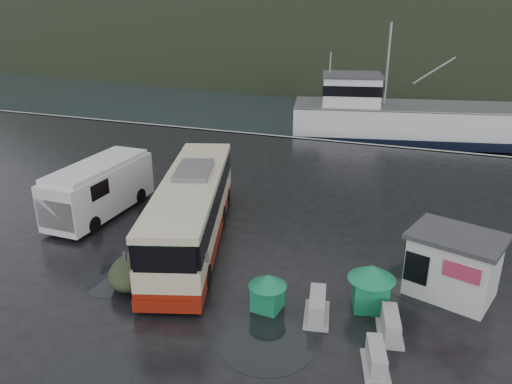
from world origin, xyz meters
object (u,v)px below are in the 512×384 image
(waste_bin_left, at_px, (369,307))
(jersey_barrier_c, at_px, (389,335))
(coach_bus, at_px, (194,242))
(ticket_kiosk, at_px, (448,294))
(jersey_barrier_a, at_px, (375,368))
(dome_tent, at_px, (139,282))
(fishing_trawler, at_px, (416,126))
(white_van, at_px, (103,214))
(jersey_barrier_b, at_px, (317,316))
(waste_bin_right, at_px, (268,308))

(waste_bin_left, relative_size, jersey_barrier_c, 1.07)
(coach_bus, distance_m, ticket_kiosk, 10.32)
(ticket_kiosk, distance_m, jersey_barrier_a, 5.11)
(dome_tent, xyz_separation_m, fishing_trawler, (8.34, 28.16, 0.00))
(dome_tent, height_order, jersey_barrier_c, dome_tent)
(jersey_barrier_c, bearing_deg, fishing_trawler, 91.39)
(coach_bus, height_order, dome_tent, coach_bus)
(jersey_barrier_a, height_order, jersey_barrier_c, jersey_barrier_c)
(white_van, bearing_deg, ticket_kiosk, -5.19)
(dome_tent, xyz_separation_m, jersey_barrier_b, (6.67, 0.10, 0.00))
(white_van, bearing_deg, coach_bus, -10.80)
(waste_bin_left, bearing_deg, white_van, 165.00)
(waste_bin_left, relative_size, dome_tent, 0.59)
(jersey_barrier_b, bearing_deg, white_van, 158.17)
(jersey_barrier_c, bearing_deg, jersey_barrier_a, -98.06)
(ticket_kiosk, bearing_deg, waste_bin_left, -127.38)
(dome_tent, distance_m, jersey_barrier_c, 9.03)
(ticket_kiosk, bearing_deg, jersey_barrier_c, -101.38)
(ticket_kiosk, relative_size, jersey_barrier_b, 1.85)
(ticket_kiosk, xyz_separation_m, jersey_barrier_a, (-1.97, -4.71, 0.00))
(jersey_barrier_a, xyz_separation_m, jersey_barrier_c, (0.23, 1.66, 0.00))
(coach_bus, xyz_separation_m, dome_tent, (-0.46, -3.61, 0.00))
(coach_bus, bearing_deg, ticket_kiosk, -20.65)
(ticket_kiosk, height_order, jersey_barrier_b, ticket_kiosk)
(waste_bin_left, xyz_separation_m, jersey_barrier_a, (0.57, -2.97, 0.00))
(white_van, xyz_separation_m, dome_tent, (5.02, -4.79, 0.00))
(waste_bin_right, distance_m, ticket_kiosk, 6.49)
(white_van, distance_m, jersey_barrier_a, 15.27)
(coach_bus, height_order, waste_bin_left, coach_bus)
(jersey_barrier_c, bearing_deg, ticket_kiosk, 60.39)
(jersey_barrier_c, distance_m, fishing_trawler, 28.24)
(waste_bin_left, relative_size, jersey_barrier_a, 1.13)
(waste_bin_left, xyz_separation_m, jersey_barrier_b, (-1.55, -1.14, 0.00))
(waste_bin_right, relative_size, jersey_barrier_b, 0.80)
(waste_bin_right, distance_m, jersey_barrier_a, 4.17)
(coach_bus, xyz_separation_m, jersey_barrier_c, (8.57, -3.68, 0.00))
(waste_bin_left, bearing_deg, dome_tent, -171.42)
(waste_bin_right, bearing_deg, dome_tent, -179.97)
(waste_bin_right, xyz_separation_m, ticket_kiosk, (5.76, 2.98, 0.00))
(fishing_trawler, bearing_deg, jersey_barrier_c, -100.41)
(dome_tent, height_order, jersey_barrier_a, dome_tent)
(coach_bus, height_order, jersey_barrier_b, coach_bus)
(white_van, distance_m, waste_bin_left, 13.70)
(coach_bus, distance_m, jersey_barrier_a, 9.90)
(coach_bus, relative_size, fishing_trawler, 0.47)
(ticket_kiosk, height_order, jersey_barrier_c, ticket_kiosk)
(coach_bus, xyz_separation_m, jersey_barrier_b, (6.21, -3.50, 0.00))
(coach_bus, xyz_separation_m, fishing_trawler, (7.88, 24.55, 0.00))
(dome_tent, bearing_deg, fishing_trawler, 73.50)
(dome_tent, distance_m, jersey_barrier_a, 8.96)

